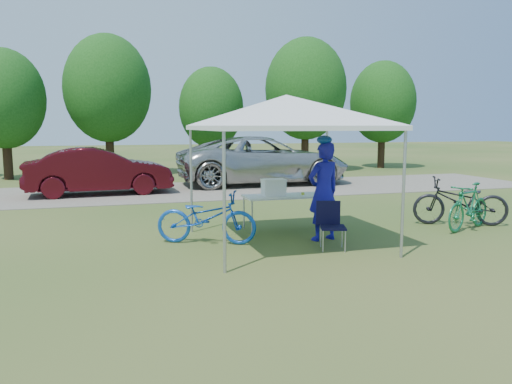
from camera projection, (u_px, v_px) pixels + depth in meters
ground at (285, 243)px, 9.29m from camera, size 100.00×100.00×0.00m
gravel_strip at (205, 190)px, 16.88m from camera, size 24.00×5.00×0.02m
canopy at (286, 99)px, 8.94m from camera, size 4.53×4.53×3.00m
treeline at (171, 95)px, 22.08m from camera, size 24.89×4.28×6.30m
folding_table at (286, 197)px, 10.49m from camera, size 1.77×0.74×0.73m
folding_chair at (331, 221)px, 8.85m from camera, size 0.54×0.57×0.85m
cooler at (274, 187)px, 10.39m from camera, size 0.48×0.33×0.35m
ice_cream_cup at (303, 194)px, 10.54m from camera, size 0.07×0.07×0.05m
cyclist at (323, 191)px, 9.46m from camera, size 0.77×0.60×1.88m
bike_blue at (206, 217)px, 9.23m from camera, size 1.97×1.35×0.98m
bike_green at (469, 207)px, 10.45m from camera, size 1.69×1.09×0.99m
bike_dark at (461, 201)px, 10.93m from camera, size 2.12×1.49×1.06m
minivan at (263, 160)px, 18.53m from camera, size 6.43×3.08×1.77m
sedan at (99, 171)px, 15.73m from camera, size 4.57×1.86×1.47m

